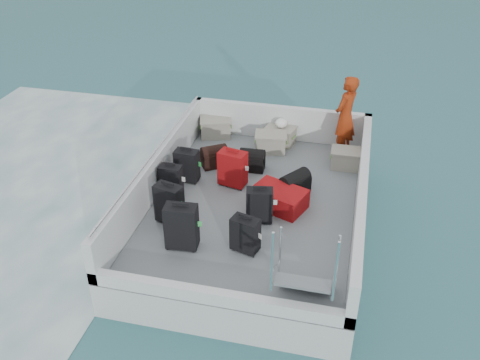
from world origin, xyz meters
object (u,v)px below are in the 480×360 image
object	(u,v)px
suitcase_8	(279,198)
crate_3	(346,159)
suitcase_0	(169,204)
suitcase_6	(245,235)
suitcase_5	(233,169)
suitcase_1	(171,181)
suitcase_2	(187,166)
crate_1	(271,143)
suitcase_3	(182,227)
crate_0	(216,128)
passenger	(345,117)
suitcase_7	(259,206)
crate_2	(281,136)

from	to	relation	value
suitcase_8	crate_3	distance (m)	1.86
suitcase_0	suitcase_6	world-z (taller)	suitcase_0
suitcase_5	suitcase_6	xyz separation A→B (m)	(0.62, -1.73, -0.04)
suitcase_1	suitcase_2	size ratio (longest dim) A/B	0.95
suitcase_2	crate_1	size ratio (longest dim) A/B	1.04
suitcase_3	suitcase_5	xyz separation A→B (m)	(0.31, 1.86, -0.03)
suitcase_5	crate_0	bearing A→B (deg)	127.27
passenger	suitcase_5	bearing A→B (deg)	-21.90
suitcase_3	crate_3	xyz separation A→B (m)	(2.22, 2.94, -0.19)
suitcase_7	suitcase_8	size ratio (longest dim) A/B	0.69
suitcase_0	suitcase_1	size ratio (longest dim) A/B	1.18
suitcase_5	crate_1	distance (m)	1.45
suitcase_2	suitcase_7	world-z (taller)	suitcase_2
suitcase_5	suitcase_0	bearing A→B (deg)	-105.34
suitcase_7	crate_1	size ratio (longest dim) A/B	1.02
suitcase_0	crate_3	bearing A→B (deg)	56.72
suitcase_8	crate_0	size ratio (longest dim) A/B	1.43
suitcase_3	crate_2	bearing A→B (deg)	72.05
suitcase_2	suitcase_3	xyz separation A→B (m)	(0.52, -1.82, 0.06)
passenger	crate_1	bearing A→B (deg)	-54.98
suitcase_3	crate_2	distance (m)	3.72
suitcase_7	crate_2	bearing A→B (deg)	80.95
suitcase_1	suitcase_5	distance (m)	1.10
suitcase_2	crate_0	size ratio (longest dim) A/B	1.00
suitcase_8	crate_1	bearing A→B (deg)	35.79
crate_1	suitcase_6	bearing A→B (deg)	-86.43
suitcase_1	suitcase_6	world-z (taller)	suitcase_1
crate_1	crate_3	world-z (taller)	crate_1
suitcase_3	passenger	bearing A→B (deg)	54.12
suitcase_6	crate_3	bearing A→B (deg)	80.81
crate_3	suitcase_7	bearing A→B (deg)	-121.25
suitcase_6	suitcase_7	distance (m)	0.77
suitcase_1	crate_2	world-z (taller)	suitcase_1
suitcase_2	suitcase_3	bearing A→B (deg)	-71.08
suitcase_2	suitcase_6	size ratio (longest dim) A/B	1.06
suitcase_3	suitcase_7	xyz separation A→B (m)	(0.98, 0.90, -0.07)
suitcase_6	suitcase_7	bearing A→B (deg)	101.45
crate_1	suitcase_7	bearing A→B (deg)	-83.93
suitcase_3	suitcase_6	size ratio (longest dim) A/B	1.28
suitcase_1	crate_3	distance (m)	3.30
suitcase_5	suitcase_8	size ratio (longest dim) A/B	0.76
suitcase_3	crate_1	bearing A→B (deg)	72.76
crate_1	crate_3	size ratio (longest dim) A/B	1.05
suitcase_1	suitcase_8	xyz separation A→B (m)	(1.85, 0.07, -0.12)
suitcase_7	crate_0	xyz separation A→B (m)	(-1.47, 2.72, -0.11)
suitcase_8	crate_0	world-z (taller)	crate_0
suitcase_1	crate_3	size ratio (longest dim) A/B	1.03
suitcase_2	crate_3	world-z (taller)	suitcase_2
suitcase_5	crate_3	world-z (taller)	suitcase_5
crate_2	crate_3	size ratio (longest dim) A/B	0.98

